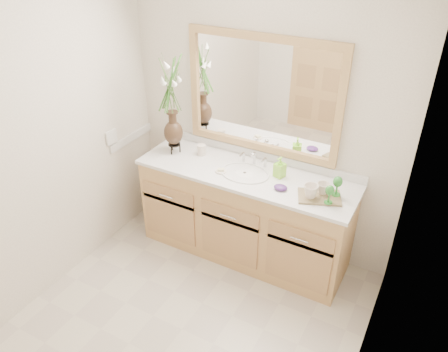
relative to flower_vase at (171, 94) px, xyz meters
The scene contains 19 objects.
floor 1.85m from the flower_vase, 55.32° to the right, with size 2.60×2.60×0.00m, color beige.
wall_back 0.78m from the flower_vase, 21.00° to the left, with size 2.40×0.02×2.40m, color white.
wall_left 1.15m from the flower_vase, 115.47° to the right, with size 0.02×2.60×2.40m, color white.
wall_right 2.18m from the flower_vase, 28.26° to the right, with size 0.02×2.60×2.40m, color white.
vanity 1.20m from the flower_vase, ahead, with size 1.80×0.55×0.80m.
counter 0.90m from the flower_vase, ahead, with size 1.84×0.57×0.03m, color white.
sink 0.93m from the flower_vase, ahead, with size 0.38×0.34×0.23m.
mirror 0.75m from the flower_vase, 19.45° to the left, with size 1.32×0.04×0.97m.
switch_plate 0.67m from the flower_vase, 151.12° to the right, with size 0.02×0.12×0.12m, color white.
flower_vase is the anchor object (origin of this frame).
tumbler 0.55m from the flower_vase, 17.60° to the left, with size 0.07×0.07×0.10m, color silver.
soap_dish 0.76m from the flower_vase, 11.20° to the right, with size 0.09×0.09×0.03m.
soap_bottle 1.08m from the flower_vase, ahead, with size 0.07×0.07×0.16m, color #90E936.
purple_dish 1.19m from the flower_vase, ahead, with size 0.11×0.08×0.04m, color #4A246D.
tray 1.46m from the flower_vase, ahead, with size 0.31×0.21×0.02m, color brown.
mug_left 1.39m from the flower_vase, ahead, with size 0.11×0.10×0.11m, color silver.
mug_right 1.45m from the flower_vase, ahead, with size 0.09×0.09×0.09m, color silver.
goblet_front 1.51m from the flower_vase, ahead, with size 0.06×0.06×0.15m.
goblet_back 1.52m from the flower_vase, ahead, with size 0.07×0.07×0.16m.
Camera 1 is at (1.33, -1.76, 2.65)m, focal length 35.00 mm.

